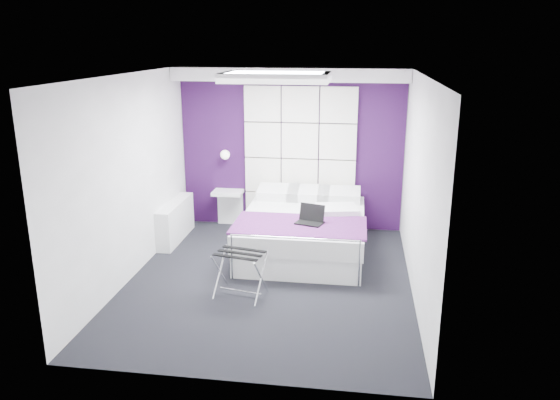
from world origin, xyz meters
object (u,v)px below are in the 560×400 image
(luggage_rack, at_px, (240,274))
(laptop, at_px, (310,218))
(nightstand, at_px, (228,192))
(bed, at_px, (303,231))
(wall_lamp, at_px, (226,154))
(radiator, at_px, (175,221))

(luggage_rack, distance_m, laptop, 1.37)
(nightstand, relative_size, laptop, 1.36)
(bed, distance_m, laptop, 0.59)
(wall_lamp, xyz_separation_m, bed, (1.38, -1.00, -0.90))
(wall_lamp, xyz_separation_m, laptop, (1.51, -1.45, -0.55))
(bed, distance_m, luggage_rack, 1.65)
(laptop, bearing_deg, wall_lamp, 152.86)
(wall_lamp, xyz_separation_m, luggage_rack, (0.77, -2.53, -0.94))
(nightstand, distance_m, laptop, 2.04)
(wall_lamp, height_order, bed, wall_lamp)
(nightstand, bearing_deg, wall_lamp, 126.74)
(wall_lamp, bearing_deg, luggage_rack, -73.06)
(nightstand, height_order, laptop, laptop)
(bed, relative_size, nightstand, 4.47)
(nightstand, distance_m, luggage_rack, 2.62)
(radiator, relative_size, nightstand, 2.48)
(wall_lamp, relative_size, laptop, 0.42)
(radiator, distance_m, nightstand, 1.03)
(laptop, bearing_deg, radiator, 178.94)
(luggage_rack, height_order, laptop, laptop)
(luggage_rack, bearing_deg, nightstand, 118.54)
(radiator, relative_size, laptop, 3.39)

